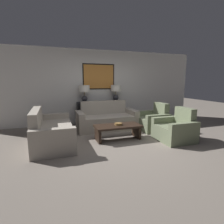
{
  "coord_description": "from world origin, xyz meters",
  "views": [
    {
      "loc": [
        -1.61,
        -3.83,
        1.54
      ],
      "look_at": [
        -0.01,
        0.93,
        0.65
      ],
      "focal_mm": 28.0,
      "sensor_mm": 36.0,
      "label": 1
    }
  ],
  "objects": [
    {
      "name": "armchair_near_camera",
      "position": [
        1.38,
        -0.16,
        0.28
      ],
      "size": [
        0.83,
        0.9,
        0.85
      ],
      "color": "#707A5B",
      "rests_on": "ground_plane"
    },
    {
      "name": "armchair_near_back_wall",
      "position": [
        1.38,
        0.93,
        0.28
      ],
      "size": [
        0.83,
        0.9,
        0.85
      ],
      "color": "#707A5B",
      "rests_on": "ground_plane"
    },
    {
      "name": "table_lamp_right",
      "position": [
        0.58,
        2.25,
        1.2
      ],
      "size": [
        0.37,
        0.37,
        0.59
      ],
      "color": "#333338",
      "rests_on": "console_table"
    },
    {
      "name": "couch_by_side",
      "position": [
        -1.71,
        0.63,
        0.29
      ],
      "size": [
        0.92,
        1.91,
        0.88
      ],
      "color": "#ADA393",
      "rests_on": "ground_plane"
    },
    {
      "name": "ground_plane",
      "position": [
        0.0,
        0.0,
        0.0
      ],
      "size": [
        20.0,
        20.0,
        0.0
      ],
      "primitive_type": "plane",
      "color": "slate"
    },
    {
      "name": "console_table",
      "position": [
        0.0,
        2.25,
        0.4
      ],
      "size": [
        1.68,
        0.4,
        0.81
      ],
      "color": "black",
      "rests_on": "ground_plane"
    },
    {
      "name": "couch_by_back_wall",
      "position": [
        0.0,
        1.53,
        0.29
      ],
      "size": [
        1.91,
        0.92,
        0.88
      ],
      "color": "#ADA393",
      "rests_on": "ground_plane"
    },
    {
      "name": "coffee_table",
      "position": [
        -0.03,
        0.39,
        0.29
      ],
      "size": [
        1.23,
        0.57,
        0.39
      ],
      "color": "black",
      "rests_on": "ground_plane"
    },
    {
      "name": "table_lamp_left",
      "position": [
        -0.58,
        2.25,
        1.2
      ],
      "size": [
        0.37,
        0.37,
        0.59
      ],
      "color": "#333338",
      "rests_on": "console_table"
    },
    {
      "name": "decorative_bowl",
      "position": [
        -0.01,
        0.4,
        0.42
      ],
      "size": [
        0.2,
        0.2,
        0.05
      ],
      "color": "olive",
      "rests_on": "coffee_table"
    },
    {
      "name": "back_wall",
      "position": [
        0.0,
        2.53,
        1.33
      ],
      "size": [
        7.76,
        0.12,
        2.65
      ],
      "color": "silver",
      "rests_on": "ground_plane"
    }
  ]
}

